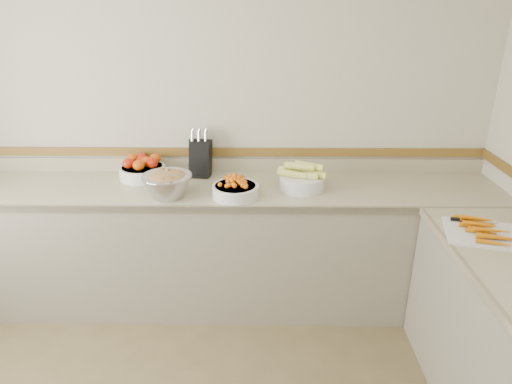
{
  "coord_description": "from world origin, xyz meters",
  "views": [
    {
      "loc": [
        0.38,
        -1.18,
        2.05
      ],
      "look_at": [
        0.35,
        1.35,
        1.0
      ],
      "focal_mm": 32.0,
      "sensor_mm": 36.0,
      "label": 1
    }
  ],
  "objects_px": {
    "knife_block": "(201,157)",
    "rhubarb_bowl": "(167,183)",
    "cutting_board": "(486,231)",
    "corn_bowl": "(302,179)",
    "tomato_bowl": "(142,168)",
    "cherry_tomato_bowl": "(235,188)"
  },
  "relations": [
    {
      "from": "knife_block",
      "to": "rhubarb_bowl",
      "type": "height_order",
      "value": "knife_block"
    },
    {
      "from": "knife_block",
      "to": "cutting_board",
      "type": "height_order",
      "value": "knife_block"
    },
    {
      "from": "knife_block",
      "to": "corn_bowl",
      "type": "height_order",
      "value": "knife_block"
    },
    {
      "from": "corn_bowl",
      "to": "cutting_board",
      "type": "distance_m",
      "value": 1.14
    },
    {
      "from": "tomato_bowl",
      "to": "corn_bowl",
      "type": "bearing_deg",
      "value": -9.82
    },
    {
      "from": "cutting_board",
      "to": "tomato_bowl",
      "type": "bearing_deg",
      "value": 157.74
    },
    {
      "from": "knife_block",
      "to": "cherry_tomato_bowl",
      "type": "distance_m",
      "value": 0.48
    },
    {
      "from": "corn_bowl",
      "to": "cherry_tomato_bowl",
      "type": "bearing_deg",
      "value": -162.03
    },
    {
      "from": "knife_block",
      "to": "tomato_bowl",
      "type": "relative_size",
      "value": 1.08
    },
    {
      "from": "rhubarb_bowl",
      "to": "corn_bowl",
      "type": "bearing_deg",
      "value": 9.94
    },
    {
      "from": "knife_block",
      "to": "corn_bowl",
      "type": "relative_size",
      "value": 1.05
    },
    {
      "from": "tomato_bowl",
      "to": "knife_block",
      "type": "bearing_deg",
      "value": 7.16
    },
    {
      "from": "rhubarb_bowl",
      "to": "knife_block",
      "type": "bearing_deg",
      "value": 67.43
    },
    {
      "from": "tomato_bowl",
      "to": "cherry_tomato_bowl",
      "type": "height_order",
      "value": "cherry_tomato_bowl"
    },
    {
      "from": "rhubarb_bowl",
      "to": "cutting_board",
      "type": "xyz_separation_m",
      "value": [
        1.8,
        -0.49,
        -0.08
      ]
    },
    {
      "from": "knife_block",
      "to": "cherry_tomato_bowl",
      "type": "bearing_deg",
      "value": -55.38
    },
    {
      "from": "cutting_board",
      "to": "knife_block",
      "type": "bearing_deg",
      "value": 151.51
    },
    {
      "from": "cutting_board",
      "to": "rhubarb_bowl",
      "type": "bearing_deg",
      "value": 164.7
    },
    {
      "from": "corn_bowl",
      "to": "rhubarb_bowl",
      "type": "bearing_deg",
      "value": -170.06
    },
    {
      "from": "knife_block",
      "to": "tomato_bowl",
      "type": "xyz_separation_m",
      "value": [
        -0.41,
        -0.05,
        -0.07
      ]
    },
    {
      "from": "knife_block",
      "to": "rhubarb_bowl",
      "type": "bearing_deg",
      "value": -112.57
    },
    {
      "from": "rhubarb_bowl",
      "to": "cherry_tomato_bowl",
      "type": "bearing_deg",
      "value": 1.38
    }
  ]
}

